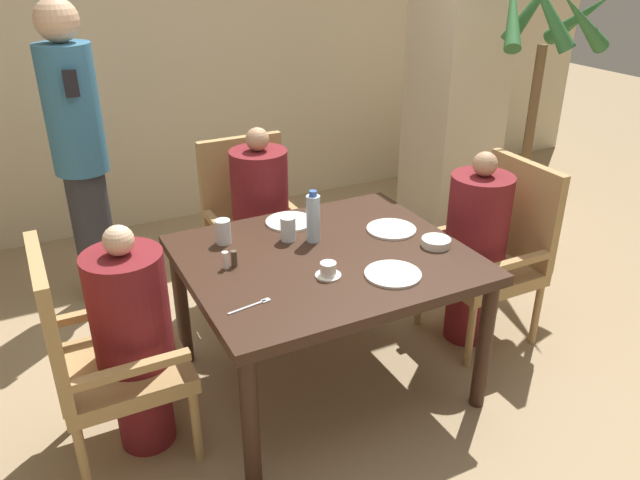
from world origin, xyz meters
TOP-DOWN VIEW (x-y plane):
  - ground_plane at (0.00, 0.00)m, footprint 16.00×16.00m
  - wall_back at (0.00, 2.39)m, footprint 8.00×0.06m
  - pillar_stone at (1.76, 1.35)m, footprint 0.55×0.55m
  - dining_table at (0.00, 0.00)m, footprint 1.27×1.09m
  - chair_left_side at (-1.04, 0.00)m, footprint 0.52×0.52m
  - diner_in_left_chair at (-0.89, 0.00)m, footprint 0.32×0.32m
  - chair_far_side at (0.00, 0.95)m, footprint 0.52×0.52m
  - diner_in_far_chair at (-0.00, 0.80)m, footprint 0.32×0.32m
  - chair_right_side at (1.04, 0.00)m, footprint 0.52×0.52m
  - diner_in_right_chair at (0.89, 0.00)m, footprint 0.32×0.32m
  - standing_host at (-0.85, 1.37)m, footprint 0.30×0.34m
  - potted_palm at (1.73, 0.54)m, footprint 0.65×0.65m
  - plate_main_left at (-0.00, 0.40)m, footprint 0.25×0.25m
  - plate_main_right at (0.17, -0.31)m, footprint 0.25×0.25m
  - plate_dessert_center at (0.41, 0.08)m, footprint 0.25×0.25m
  - teacup_with_saucer at (-0.08, -0.19)m, footprint 0.11×0.11m
  - bowl_small at (0.50, -0.16)m, footprint 0.14×0.14m
  - water_bottle at (0.01, 0.15)m, footprint 0.07×0.07m
  - glass_tall_near at (-0.09, 0.22)m, footprint 0.07×0.07m
  - glass_tall_mid at (-0.38, 0.32)m, footprint 0.07×0.07m
  - salt_shaker at (-0.45, 0.08)m, footprint 0.03×0.03m
  - pepper_shaker at (-0.41, 0.08)m, footprint 0.03×0.03m
  - fork_beside_plate at (-0.45, -0.26)m, footprint 0.19×0.05m

SIDE VIEW (x-z plane):
  - ground_plane at x=0.00m, z-range 0.00..0.00m
  - chair_left_side at x=-1.04m, z-range 0.02..1.01m
  - chair_far_side at x=0.00m, z-range 0.02..1.01m
  - chair_right_side at x=1.04m, z-range 0.02..1.01m
  - diner_in_left_chair at x=-0.89m, z-range 0.01..1.06m
  - diner_in_right_chair at x=0.89m, z-range 0.01..1.09m
  - diner_in_far_chair at x=0.00m, z-range 0.01..1.13m
  - dining_table at x=0.00m, z-range 0.28..1.00m
  - fork_beside_plate at x=-0.45m, z-range 0.72..0.73m
  - plate_main_left at x=0.00m, z-range 0.72..0.73m
  - plate_main_right at x=0.17m, z-range 0.72..0.73m
  - plate_dessert_center at x=0.41m, z-range 0.72..0.73m
  - bowl_small at x=0.50m, z-range 0.72..0.76m
  - teacup_with_saucer at x=-0.08m, z-range 0.72..0.78m
  - pepper_shaker at x=-0.41m, z-range 0.72..0.80m
  - salt_shaker at x=-0.45m, z-range 0.72..0.80m
  - glass_tall_near at x=-0.09m, z-range 0.72..0.84m
  - glass_tall_mid at x=-0.38m, z-range 0.72..0.84m
  - potted_palm at x=1.73m, z-range -0.16..1.79m
  - water_bottle at x=0.01m, z-range 0.71..0.97m
  - standing_host at x=-0.85m, z-range 0.07..1.83m
  - pillar_stone at x=1.76m, z-range 0.00..2.70m
  - wall_back at x=0.00m, z-range 0.00..2.80m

